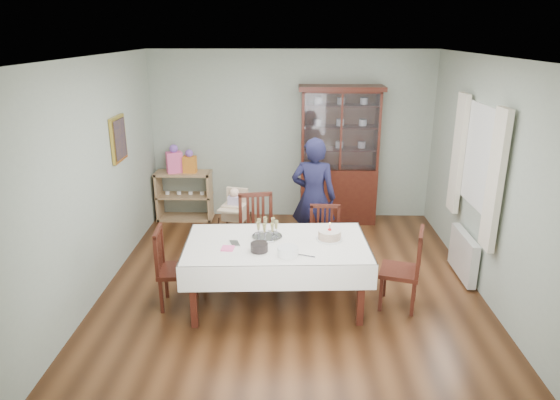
{
  "coord_description": "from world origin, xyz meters",
  "views": [
    {
      "loc": [
        -0.01,
        -5.44,
        2.96
      ],
      "look_at": [
        -0.14,
        0.2,
        1.04
      ],
      "focal_mm": 32.0,
      "sensor_mm": 36.0,
      "label": 1
    }
  ],
  "objects_px": {
    "sideboard": "(185,196)",
    "china_cabinet": "(339,154)",
    "woman": "(314,198)",
    "birthday_cake": "(329,235)",
    "champagne_tray": "(267,232)",
    "gift_bag_orange": "(190,162)",
    "chair_far_right": "(324,255)",
    "chair_end_right": "(400,284)",
    "gift_bag_pink": "(174,160)",
    "dining_table": "(277,273)",
    "chair_far_left": "(258,251)",
    "chair_end_left": "(177,283)",
    "high_chair": "(235,227)"
  },
  "relations": [
    {
      "from": "champagne_tray",
      "to": "gift_bag_orange",
      "type": "bearing_deg",
      "value": 118.13
    },
    {
      "from": "champagne_tray",
      "to": "gift_bag_orange",
      "type": "height_order",
      "value": "gift_bag_orange"
    },
    {
      "from": "chair_far_left",
      "to": "high_chair",
      "type": "xyz_separation_m",
      "value": [
        -0.36,
        0.65,
        0.06
      ]
    },
    {
      "from": "chair_far_right",
      "to": "gift_bag_orange",
      "type": "relative_size",
      "value": 2.36
    },
    {
      "from": "chair_far_left",
      "to": "high_chair",
      "type": "bearing_deg",
      "value": 107.16
    },
    {
      "from": "chair_end_right",
      "to": "gift_bag_orange",
      "type": "xyz_separation_m",
      "value": [
        -2.86,
        2.69,
        0.69
      ]
    },
    {
      "from": "chair_far_left",
      "to": "woman",
      "type": "xyz_separation_m",
      "value": [
        0.72,
        0.58,
        0.52
      ]
    },
    {
      "from": "china_cabinet",
      "to": "chair_far_left",
      "type": "distance_m",
      "value": 2.38
    },
    {
      "from": "champagne_tray",
      "to": "gift_bag_pink",
      "type": "height_order",
      "value": "gift_bag_pink"
    },
    {
      "from": "dining_table",
      "to": "woman",
      "type": "xyz_separation_m",
      "value": [
        0.46,
        1.36,
        0.44
      ]
    },
    {
      "from": "china_cabinet",
      "to": "champagne_tray",
      "type": "relative_size",
      "value": 6.37
    },
    {
      "from": "chair_far_right",
      "to": "champagne_tray",
      "type": "xyz_separation_m",
      "value": [
        -0.7,
        -0.59,
        0.56
      ]
    },
    {
      "from": "chair_far_right",
      "to": "gift_bag_orange",
      "type": "xyz_separation_m",
      "value": [
        -2.05,
        1.94,
        0.7
      ]
    },
    {
      "from": "chair_far_right",
      "to": "chair_end_right",
      "type": "xyz_separation_m",
      "value": [
        0.8,
        -0.75,
        0.01
      ]
    },
    {
      "from": "birthday_cake",
      "to": "sideboard",
      "type": "bearing_deg",
      "value": 129.89
    },
    {
      "from": "sideboard",
      "to": "high_chair",
      "type": "distance_m",
      "value": 1.6
    },
    {
      "from": "dining_table",
      "to": "chair_end_left",
      "type": "xyz_separation_m",
      "value": [
        -1.12,
        -0.04,
        -0.11
      ]
    },
    {
      "from": "dining_table",
      "to": "chair_end_right",
      "type": "height_order",
      "value": "chair_end_right"
    },
    {
      "from": "sideboard",
      "to": "woman",
      "type": "bearing_deg",
      "value": -33.06
    },
    {
      "from": "dining_table",
      "to": "champagne_tray",
      "type": "bearing_deg",
      "value": 128.06
    },
    {
      "from": "chair_end_right",
      "to": "gift_bag_pink",
      "type": "relative_size",
      "value": 2.05
    },
    {
      "from": "sideboard",
      "to": "china_cabinet",
      "type": "bearing_deg",
      "value": -0.49
    },
    {
      "from": "champagne_tray",
      "to": "gift_bag_orange",
      "type": "distance_m",
      "value": 2.88
    },
    {
      "from": "chair_far_right",
      "to": "chair_end_right",
      "type": "height_order",
      "value": "chair_end_right"
    },
    {
      "from": "chair_far_left",
      "to": "chair_end_right",
      "type": "xyz_separation_m",
      "value": [
        1.65,
        -0.79,
        -0.02
      ]
    },
    {
      "from": "chair_end_left",
      "to": "woman",
      "type": "bearing_deg",
      "value": -52.79
    },
    {
      "from": "china_cabinet",
      "to": "champagne_tray",
      "type": "height_order",
      "value": "china_cabinet"
    },
    {
      "from": "chair_far_right",
      "to": "high_chair",
      "type": "xyz_separation_m",
      "value": [
        -1.2,
        0.7,
        0.1
      ]
    },
    {
      "from": "chair_far_right",
      "to": "gift_bag_orange",
      "type": "bearing_deg",
      "value": 137.82
    },
    {
      "from": "chair_end_right",
      "to": "birthday_cake",
      "type": "bearing_deg",
      "value": -81.08
    },
    {
      "from": "chair_end_left",
      "to": "gift_bag_orange",
      "type": "height_order",
      "value": "gift_bag_orange"
    },
    {
      "from": "champagne_tray",
      "to": "chair_end_left",
      "type": "bearing_deg",
      "value": -169.83
    },
    {
      "from": "champagne_tray",
      "to": "gift_bag_pink",
      "type": "xyz_separation_m",
      "value": [
        -1.6,
        2.54,
        0.18
      ]
    },
    {
      "from": "chair_far_left",
      "to": "chair_end_right",
      "type": "relative_size",
      "value": 1.09
    },
    {
      "from": "high_chair",
      "to": "gift_bag_pink",
      "type": "bearing_deg",
      "value": 145.5
    },
    {
      "from": "chair_end_left",
      "to": "champagne_tray",
      "type": "bearing_deg",
      "value": -84.21
    },
    {
      "from": "gift_bag_pink",
      "to": "china_cabinet",
      "type": "bearing_deg",
      "value": -0.03
    },
    {
      "from": "china_cabinet",
      "to": "birthday_cake",
      "type": "distance_m",
      "value": 2.62
    },
    {
      "from": "sideboard",
      "to": "birthday_cake",
      "type": "bearing_deg",
      "value": -50.11
    },
    {
      "from": "woman",
      "to": "birthday_cake",
      "type": "height_order",
      "value": "woman"
    },
    {
      "from": "sideboard",
      "to": "dining_table",
      "type": "bearing_deg",
      "value": -59.52
    },
    {
      "from": "dining_table",
      "to": "chair_end_right",
      "type": "relative_size",
      "value": 2.2
    },
    {
      "from": "chair_far_right",
      "to": "gift_bag_orange",
      "type": "distance_m",
      "value": 2.91
    },
    {
      "from": "woman",
      "to": "birthday_cake",
      "type": "xyz_separation_m",
      "value": [
        0.12,
        -1.27,
        -0.01
      ]
    },
    {
      "from": "dining_table",
      "to": "woman",
      "type": "distance_m",
      "value": 1.51
    },
    {
      "from": "chair_far_right",
      "to": "chair_end_right",
      "type": "distance_m",
      "value": 1.1
    },
    {
      "from": "sideboard",
      "to": "chair_end_right",
      "type": "distance_m",
      "value": 4.03
    },
    {
      "from": "gift_bag_pink",
      "to": "chair_far_right",
      "type": "bearing_deg",
      "value": -40.26
    },
    {
      "from": "gift_bag_pink",
      "to": "champagne_tray",
      "type": "bearing_deg",
      "value": -57.77
    },
    {
      "from": "dining_table",
      "to": "chair_far_left",
      "type": "bearing_deg",
      "value": 108.36
    }
  ]
}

